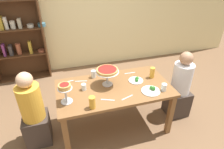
{
  "coord_description": "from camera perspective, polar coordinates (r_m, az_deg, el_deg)",
  "views": [
    {
      "loc": [
        -0.66,
        -2.14,
        2.29
      ],
      "look_at": [
        0.0,
        0.1,
        0.89
      ],
      "focal_mm": 30.68,
      "sensor_mm": 36.0,
      "label": 1
    }
  ],
  "objects": [
    {
      "name": "personal_pizza_stand",
      "position": [
        2.42,
        -13.83,
        -4.36
      ],
      "size": [
        0.18,
        0.18,
        0.27
      ],
      "color": "silver",
      "rests_on": "dining_table"
    },
    {
      "name": "ground_plane",
      "position": [
        3.21,
        0.52,
        -14.67
      ],
      "size": [
        12.0,
        12.0,
        0.0
      ],
      "primitive_type": "plane",
      "color": "brown"
    },
    {
      "name": "cutlery_fork_far",
      "position": [
        2.49,
        -1.25,
        -7.57
      ],
      "size": [
        0.17,
        0.08,
        0.0
      ],
      "primitive_type": "cube",
      "rotation": [
        0.0,
        0.0,
        -0.39
      ],
      "color": "silver",
      "rests_on": "dining_table"
    },
    {
      "name": "cutlery_knife_near",
      "position": [
        2.91,
        -13.13,
        -2.13
      ],
      "size": [
        0.18,
        0.05,
        0.0
      ],
      "primitive_type": "cube",
      "rotation": [
        0.0,
        0.0,
        3.33
      ],
      "color": "silver",
      "rests_on": "dining_table"
    },
    {
      "name": "salad_plate_near_diner",
      "position": [
        2.69,
        11.59,
        -4.62
      ],
      "size": [
        0.26,
        0.26,
        0.07
      ],
      "color": "white",
      "rests_on": "dining_table"
    },
    {
      "name": "beer_glass_amber_short",
      "position": [
        2.97,
        11.89,
        0.54
      ],
      "size": [
        0.07,
        0.07,
        0.17
      ],
      "primitive_type": "cylinder",
      "color": "gold",
      "rests_on": "dining_table"
    },
    {
      "name": "cutlery_knife_far",
      "position": [
        2.89,
        -9.22,
        -1.97
      ],
      "size": [
        0.18,
        0.05,
        0.0
      ],
      "primitive_type": "cube",
      "rotation": [
        0.0,
        0.0,
        2.93
      ],
      "color": "silver",
      "rests_on": "dining_table"
    },
    {
      "name": "diner_head_west",
      "position": [
        2.85,
        -22.21,
        -11.02
      ],
      "size": [
        0.34,
        0.34,
        1.15
      ],
      "color": "#382D28",
      "rests_on": "ground_plane"
    },
    {
      "name": "dining_table",
      "position": [
        2.78,
        0.59,
        -5.31
      ],
      "size": [
        1.61,
        0.87,
        0.74
      ],
      "color": "brown",
      "rests_on": "ground_plane"
    },
    {
      "name": "water_glass_clear_near",
      "position": [
        2.93,
        -5.53,
        0.14
      ],
      "size": [
        0.07,
        0.07,
        0.12
      ],
      "primitive_type": "cylinder",
      "color": "white",
      "rests_on": "dining_table"
    },
    {
      "name": "diner_head_east",
      "position": [
        3.3,
        19.48,
        -4.19
      ],
      "size": [
        0.34,
        0.34,
        1.15
      ],
      "rotation": [
        0.0,
        0.0,
        3.14
      ],
      "color": "#382D28",
      "rests_on": "ground_plane"
    },
    {
      "name": "cutlery_fork_near",
      "position": [
        3.06,
        5.33,
        0.43
      ],
      "size": [
        0.18,
        0.02,
        0.0
      ],
      "primitive_type": "cube",
      "rotation": [
        0.0,
        0.0,
        3.13
      ],
      "color": "silver",
      "rests_on": "dining_table"
    },
    {
      "name": "beer_glass_amber_tall",
      "position": [
        2.34,
        -5.91,
        -8.31
      ],
      "size": [
        0.08,
        0.08,
        0.16
      ],
      "primitive_type": "cylinder",
      "color": "gold",
      "rests_on": "dining_table"
    },
    {
      "name": "cutlery_spare_fork",
      "position": [
        2.54,
        4.58,
        -6.84
      ],
      "size": [
        0.18,
        0.07,
        0.0
      ],
      "primitive_type": "cube",
      "rotation": [
        0.0,
        0.0,
        0.34
      ],
      "color": "silver",
      "rests_on": "dining_table"
    },
    {
      "name": "water_glass_clear_spare",
      "position": [
        2.72,
        15.22,
        -3.7
      ],
      "size": [
        0.07,
        0.07,
        0.11
      ],
      "primitive_type": "cylinder",
      "color": "white",
      "rests_on": "dining_table"
    },
    {
      "name": "bookshelf",
      "position": [
        4.39,
        -27.36,
        12.47
      ],
      "size": [
        1.17,
        0.3,
        2.21
      ],
      "color": "#4C2D19",
      "rests_on": "ground_plane"
    },
    {
      "name": "water_glass_clear_far",
      "position": [
        2.68,
        -8.39,
        -3.67
      ],
      "size": [
        0.07,
        0.07,
        0.09
      ],
      "primitive_type": "cylinder",
      "color": "white",
      "rests_on": "dining_table"
    },
    {
      "name": "deep_dish_pizza_stand",
      "position": [
        2.67,
        -1.43,
        0.87
      ],
      "size": [
        0.33,
        0.33,
        0.26
      ],
      "color": "silver",
      "rests_on": "dining_table"
    },
    {
      "name": "rear_partition",
      "position": [
        4.48,
        -8.09,
        19.2
      ],
      "size": [
        8.0,
        0.12,
        2.8
      ],
      "primitive_type": "cube",
      "color": "beige",
      "rests_on": "ground_plane"
    },
    {
      "name": "salad_plate_far_diner",
      "position": [
        2.87,
        7.23,
        -1.62
      ],
      "size": [
        0.22,
        0.22,
        0.07
      ],
      "color": "white",
      "rests_on": "dining_table"
    }
  ]
}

